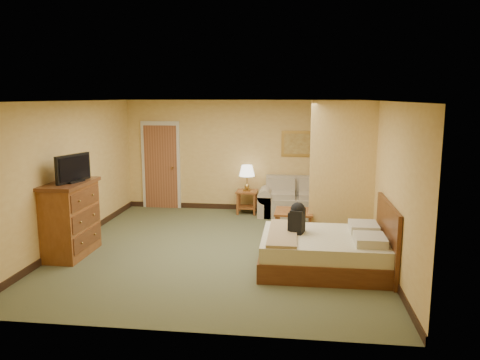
% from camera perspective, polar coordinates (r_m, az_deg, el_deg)
% --- Properties ---
extents(floor, '(6.00, 6.00, 0.00)m').
position_cam_1_polar(floor, '(8.42, -2.31, -8.39)').
color(floor, '#505537').
rests_on(floor, ground).
extents(ceiling, '(6.00, 6.00, 0.00)m').
position_cam_1_polar(ceiling, '(7.98, -2.44, 9.60)').
color(ceiling, white).
rests_on(ceiling, back_wall).
extents(back_wall, '(5.50, 0.02, 2.60)m').
position_cam_1_polar(back_wall, '(11.04, 0.17, 2.98)').
color(back_wall, '#DCB15D').
rests_on(back_wall, floor).
extents(left_wall, '(0.02, 6.00, 2.60)m').
position_cam_1_polar(left_wall, '(8.96, -20.00, 0.71)').
color(left_wall, '#DCB15D').
rests_on(left_wall, floor).
extents(right_wall, '(0.02, 6.00, 2.60)m').
position_cam_1_polar(right_wall, '(8.12, 17.15, -0.05)').
color(right_wall, '#DCB15D').
rests_on(right_wall, floor).
extents(partition, '(1.20, 0.15, 2.60)m').
position_cam_1_polar(partition, '(8.94, 12.35, 1.07)').
color(partition, '#DCB15D').
rests_on(partition, floor).
extents(door, '(0.94, 0.16, 2.10)m').
position_cam_1_polar(door, '(11.43, -9.60, 1.74)').
color(door, beige).
rests_on(door, floor).
extents(baseboard, '(5.50, 0.02, 0.12)m').
position_cam_1_polar(baseboard, '(11.25, 0.16, -3.30)').
color(baseboard, black).
rests_on(baseboard, floor).
extents(loveseat, '(1.74, 0.81, 0.88)m').
position_cam_1_polar(loveseat, '(10.71, 6.93, -2.82)').
color(loveseat, tan).
rests_on(loveseat, floor).
extents(side_table, '(0.48, 0.48, 0.53)m').
position_cam_1_polar(side_table, '(10.83, 0.84, -2.25)').
color(side_table, brown).
rests_on(side_table, floor).
extents(table_lamp, '(0.36, 0.36, 0.60)m').
position_cam_1_polar(table_lamp, '(10.72, 0.85, 1.06)').
color(table_lamp, '#A3803C').
rests_on(table_lamp, side_table).
extents(coffee_table, '(0.76, 0.76, 0.47)m').
position_cam_1_polar(coffee_table, '(9.25, 6.57, -4.55)').
color(coffee_table, brown).
rests_on(coffee_table, floor).
extents(wall_picture, '(0.77, 0.04, 0.60)m').
position_cam_1_polar(wall_picture, '(10.90, 7.08, 4.40)').
color(wall_picture, '#B78E3F').
rests_on(wall_picture, back_wall).
extents(dresser, '(0.62, 1.19, 1.27)m').
position_cam_1_polar(dresser, '(8.43, -19.94, -4.44)').
color(dresser, brown).
rests_on(dresser, floor).
extents(tv, '(0.27, 0.75, 0.47)m').
position_cam_1_polar(tv, '(8.22, -19.68, 1.26)').
color(tv, black).
rests_on(tv, dresser).
extents(bed, '(1.97, 1.67, 1.08)m').
position_cam_1_polar(bed, '(7.54, 10.67, -8.41)').
color(bed, '#4D2512').
rests_on(bed, floor).
extents(backpack, '(0.25, 0.32, 0.50)m').
position_cam_1_polar(backpack, '(7.49, 7.05, -4.47)').
color(backpack, black).
rests_on(backpack, bed).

